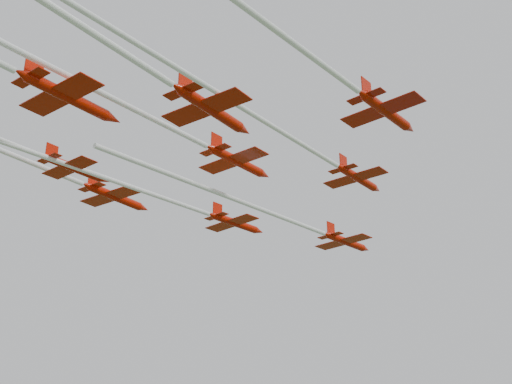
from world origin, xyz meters
The scene contains 7 objects.
jet_lead centered at (-0.97, 8.63, 55.17)m, with size 12.66×49.93×2.66m.
jet_row2_left centered at (-13.93, -8.94, 56.86)m, with size 14.95×63.14×2.63m.
jet_row2_right centered at (9.40, -13.23, 56.95)m, with size 9.85×59.86×2.40m.
jet_row3_left centered at (-22.93, -20.07, 58.96)m, with size 9.70×59.75×2.89m.
jet_row3_mid centered at (-3.21, -23.21, 59.08)m, with size 11.56×66.89×2.79m.
jet_row3_right centered at (18.86, -20.05, 57.34)m, with size 9.91×45.72×2.56m.
jet_row4_right centered at (5.51, -35.61, 56.81)m, with size 9.50×60.30×2.83m.
Camera 1 is at (40.26, -65.07, 24.68)m, focal length 45.00 mm.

